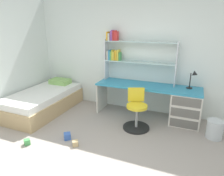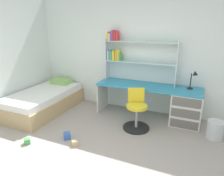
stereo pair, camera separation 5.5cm
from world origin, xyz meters
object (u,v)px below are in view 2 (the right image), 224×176
Objects in this scene: waste_bin at (215,130)px; swivel_chair at (136,113)px; bookshelf_hutch at (129,52)px; toy_block_blue_2 at (67,136)px; desk_lamp at (195,77)px; toy_block_natural_0 at (75,143)px; bed_platform at (44,101)px; toy_block_green_1 at (27,141)px; desk at (175,103)px.

swivel_chair is at bearing -173.02° from waste_bin.
toy_block_blue_2 is (-0.57, -1.64, -1.31)m from bookshelf_hutch.
toy_block_natural_0 is at bearing -135.92° from desk_lamp.
desk_lamp is 3.34× the size of toy_block_blue_2.
bed_platform reaches higher than toy_block_green_1.
bookshelf_hutch reaches higher than toy_block_blue_2.
desk_lamp is at bearing -4.06° from bookshelf_hutch.
swivel_chair is 2.03m from toy_block_green_1.
swivel_chair is 2.23m from bed_platform.
bookshelf_hutch reaches higher than bed_platform.
toy_block_green_1 is at bearing -118.46° from bookshelf_hutch.
bed_platform is at bearing 146.89° from toy_block_natural_0.
toy_block_blue_2 is (-0.24, 0.12, 0.01)m from toy_block_natural_0.
bookshelf_hutch reaches higher than toy_block_green_1.
toy_block_green_1 is (-2.95, -1.45, -0.12)m from waste_bin.
desk is 23.37× the size of toy_block_green_1.
desk_lamp is (0.30, 0.09, 0.57)m from desk.
desk reaches higher than waste_bin.
desk is 5.70× the size of desk_lamp.
bed_platform reaches higher than toy_block_natural_0.
toy_block_green_1 is 0.81× the size of toy_block_blue_2.
swivel_chair is 6.78× the size of toy_block_blue_2.
toy_block_blue_2 is at bearing -138.94° from swivel_chair.
bookshelf_hutch is 13.74× the size of toy_block_blue_2.
desk_lamp reaches higher than waste_bin.
desk is 2.15m from toy_block_natural_0.
waste_bin is at bearing -28.28° from desk.
swivel_chair is (-0.95, -0.66, -0.66)m from desk_lamp.
toy_block_green_1 is at bearing -140.34° from swivel_chair.
toy_block_green_1 is (-2.50, -1.95, -0.92)m from desk_lamp.
toy_block_blue_2 is at bearing -156.42° from waste_bin.
bed_platform is at bearing -155.77° from bookshelf_hutch.
desk reaches higher than toy_block_natural_0.
bed_platform is 1.43m from toy_block_green_1.
toy_block_natural_0 is 0.80× the size of toy_block_blue_2.
bed_platform is 3.64m from waste_bin.
swivel_chair is at bearing -145.07° from desk_lamp.
bookshelf_hutch reaches higher than toy_block_natural_0.
toy_block_natural_0 is 0.98× the size of toy_block_green_1.
desk_lamp is 1.34m from swivel_chair.
desk is at bearing 41.33° from swivel_chair.
desk_lamp is at bearing 38.22° from toy_block_blue_2.
waste_bin is 2.94× the size of toy_block_blue_2.
toy_block_blue_2 is (-1.96, -1.54, -0.91)m from desk_lamp.
desk is at bearing 41.17° from toy_block_blue_2.
swivel_chair is 1.36m from toy_block_blue_2.
waste_bin is at bearing 26.26° from toy_block_green_1.
bookshelf_hutch is at bearing 24.23° from bed_platform.
desk is 2.23m from toy_block_blue_2.
desk_lamp is 4.17× the size of toy_block_natural_0.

